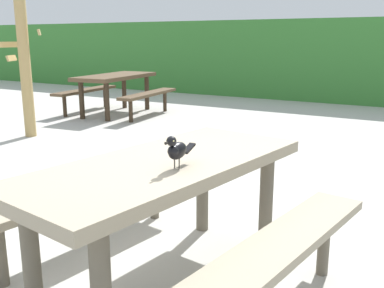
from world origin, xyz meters
TOP-DOWN VIEW (x-y plane):
  - ground_plane at (0.00, 0.00)m, footprint 60.00×60.00m
  - hedge_wall at (0.00, 8.71)m, footprint 28.00×1.71m
  - picnic_table_foreground at (0.35, -0.05)m, footprint 1.91×1.94m
  - bird_grackle at (0.50, -0.16)m, footprint 0.07×0.29m
  - picnic_table_mid_left at (-3.73, 4.45)m, footprint 1.86×1.89m
  - stalk_post_left_side at (-3.57, 2.28)m, footprint 0.61×0.57m

SIDE VIEW (x-z plane):
  - ground_plane at x=0.00m, z-range 0.00..0.00m
  - picnic_table_foreground at x=0.35m, z-range 0.19..0.93m
  - picnic_table_mid_left at x=-3.73m, z-range 0.19..0.93m
  - bird_grackle at x=0.50m, z-range 0.75..0.94m
  - hedge_wall at x=0.00m, z-range 0.00..1.83m
  - stalk_post_left_side at x=-3.57m, z-range 0.02..1.98m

